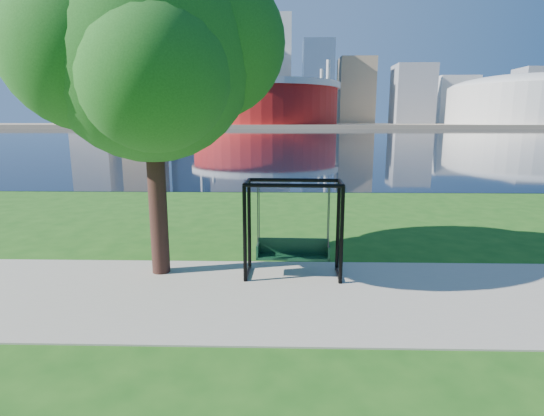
{
  "coord_description": "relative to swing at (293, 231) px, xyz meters",
  "views": [
    {
      "loc": [
        0.37,
        -8.4,
        3.39
      ],
      "look_at": [
        0.15,
        0.0,
        1.68
      ],
      "focal_mm": 28.0,
      "sensor_mm": 36.0,
      "label": 1
    }
  ],
  "objects": [
    {
      "name": "stadium",
      "position": [
        -10.6,
        234.4,
        13.19
      ],
      "size": [
        83.0,
        83.0,
        32.0
      ],
      "color": "maroon",
      "rests_on": "far_bank"
    },
    {
      "name": "far_bank",
      "position": [
        -0.6,
        305.4,
        -0.04
      ],
      "size": [
        900.0,
        228.0,
        2.0
      ],
      "primitive_type": "cube",
      "color": "#937F60",
      "rests_on": "ground"
    },
    {
      "name": "arena",
      "position": [
        134.4,
        234.4,
        14.83
      ],
      "size": [
        84.0,
        84.0,
        26.56
      ],
      "color": "beige",
      "rests_on": "far_bank"
    },
    {
      "name": "path",
      "position": [
        -0.6,
        -1.1,
        -1.03
      ],
      "size": [
        120.0,
        4.0,
        0.03
      ],
      "primitive_type": "cube",
      "color": "#9E937F",
      "rests_on": "ground"
    },
    {
      "name": "river",
      "position": [
        -0.6,
        101.4,
        -1.03
      ],
      "size": [
        900.0,
        180.0,
        0.02
      ],
      "primitive_type": "cube",
      "color": "black",
      "rests_on": "ground"
    },
    {
      "name": "swing",
      "position": [
        0.0,
        0.0,
        0.0
      ],
      "size": [
        2.14,
        0.98,
        2.16
      ],
      "rotation": [
        0.0,
        0.0,
        -0.03
      ],
      "color": "black",
      "rests_on": "ground"
    },
    {
      "name": "skyline",
      "position": [
        -4.87,
        318.8,
        34.85
      ],
      "size": [
        392.0,
        66.0,
        96.5
      ],
      "color": "gray",
      "rests_on": "far_bank"
    },
    {
      "name": "park_tree",
      "position": [
        -3.04,
        0.18,
        3.79
      ],
      "size": [
        5.6,
        5.06,
        6.96
      ],
      "color": "black",
      "rests_on": "ground"
    },
    {
      "name": "ground",
      "position": [
        -0.6,
        -0.6,
        -1.04
      ],
      "size": [
        900.0,
        900.0,
        0.0
      ],
      "primitive_type": "plane",
      "color": "#1E5114",
      "rests_on": "ground"
    }
  ]
}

